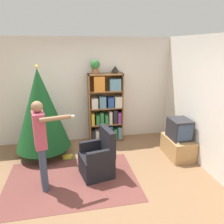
# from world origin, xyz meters

# --- Properties ---
(ground_plane) EXTENTS (14.00, 14.00, 0.00)m
(ground_plane) POSITION_xyz_m (0.00, 0.00, 0.00)
(ground_plane) COLOR #846042
(wall_back) EXTENTS (8.00, 0.10, 2.60)m
(wall_back) POSITION_xyz_m (0.00, 2.07, 1.30)
(wall_back) COLOR silver
(wall_back) RESTS_ON ground_plane
(wall_right) EXTENTS (0.10, 8.00, 2.60)m
(wall_right) POSITION_xyz_m (2.22, 0.00, 1.30)
(wall_right) COLOR silver
(wall_right) RESTS_ON ground_plane
(area_rug) EXTENTS (2.38, 1.64, 0.01)m
(area_rug) POSITION_xyz_m (-0.45, 0.16, 0.00)
(area_rug) COLOR brown
(area_rug) RESTS_ON ground_plane
(bookshelf) EXTENTS (0.86, 0.31, 1.74)m
(bookshelf) POSITION_xyz_m (0.48, 1.83, 0.84)
(bookshelf) COLOR brown
(bookshelf) RESTS_ON ground_plane
(tv_stand) EXTENTS (0.50, 0.79, 0.43)m
(tv_stand) POSITION_xyz_m (1.90, 0.67, 0.22)
(tv_stand) COLOR tan
(tv_stand) RESTS_ON ground_plane
(television) EXTENTS (0.42, 0.50, 0.44)m
(television) POSITION_xyz_m (1.90, 0.67, 0.65)
(television) COLOR #28282D
(television) RESTS_ON tv_stand
(game_remote) EXTENTS (0.04, 0.12, 0.02)m
(game_remote) POSITION_xyz_m (1.76, 0.43, 0.44)
(game_remote) COLOR white
(game_remote) RESTS_ON tv_stand
(christmas_tree) EXTENTS (1.17, 1.17, 2.02)m
(christmas_tree) POSITION_xyz_m (-1.03, 1.28, 1.08)
(christmas_tree) COLOR #4C3323
(christmas_tree) RESTS_ON ground_plane
(armchair) EXTENTS (0.67, 0.67, 0.92)m
(armchair) POSITION_xyz_m (0.06, 0.28, 0.32)
(armchair) COLOR black
(armchair) RESTS_ON ground_plane
(standing_person) EXTENTS (0.69, 0.46, 1.57)m
(standing_person) POSITION_xyz_m (-0.91, 0.05, 0.93)
(standing_person) COLOR #38425B
(standing_person) RESTS_ON ground_plane
(potted_plant) EXTENTS (0.22, 0.22, 0.33)m
(potted_plant) POSITION_xyz_m (0.23, 1.84, 1.93)
(potted_plant) COLOR #935B38
(potted_plant) RESTS_ON bookshelf
(table_lamp) EXTENTS (0.20, 0.20, 0.18)m
(table_lamp) POSITION_xyz_m (0.71, 1.84, 1.84)
(table_lamp) COLOR #473828
(table_lamp) RESTS_ON bookshelf
(book_pile_near_tree) EXTENTS (0.24, 0.19, 0.07)m
(book_pile_near_tree) POSITION_xyz_m (-0.53, 1.01, 0.04)
(book_pile_near_tree) COLOR #2D7A42
(book_pile_near_tree) RESTS_ON ground_plane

